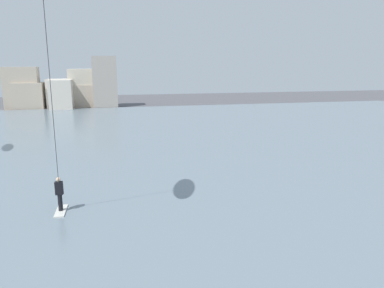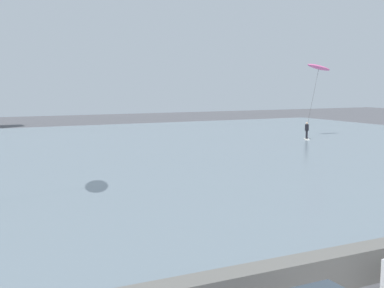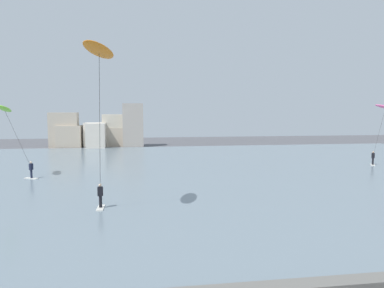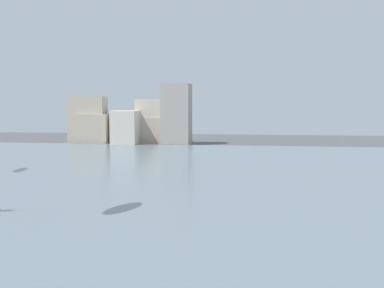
# 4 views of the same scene
# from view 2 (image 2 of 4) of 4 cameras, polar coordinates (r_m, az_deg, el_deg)

# --- Properties ---
(seawall_barrier) EXTENTS (60.00, 0.70, 0.94)m
(seawall_barrier) POSITION_cam_2_polar(r_m,az_deg,el_deg) (13.25, 13.78, -14.59)
(seawall_barrier) COLOR #66635E
(seawall_barrier) RESTS_ON ground
(water_bay) EXTENTS (84.00, 52.00, 0.10)m
(water_bay) POSITION_cam_2_polar(r_m,az_deg,el_deg) (37.35, -13.43, -1.31)
(water_bay) COLOR slate
(water_bay) RESTS_ON ground
(kitesurfer_pink) EXTENTS (3.86, 1.98, 7.30)m
(kitesurfer_pink) POSITION_cam_2_polar(r_m,az_deg,el_deg) (49.14, 14.44, 7.80)
(kitesurfer_pink) COLOR silver
(kitesurfer_pink) RESTS_ON water_bay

